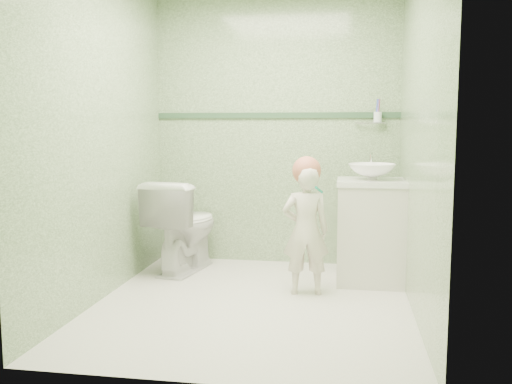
# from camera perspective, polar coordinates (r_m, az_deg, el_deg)

# --- Properties ---
(ground) EXTENTS (2.50, 2.50, 0.00)m
(ground) POSITION_cam_1_polar(r_m,az_deg,el_deg) (3.98, -0.36, -11.48)
(ground) COLOR silver
(ground) RESTS_ON ground
(room_shell) EXTENTS (2.50, 2.54, 2.40)m
(room_shell) POSITION_cam_1_polar(r_m,az_deg,el_deg) (3.78, -0.37, 6.07)
(room_shell) COLOR gray
(room_shell) RESTS_ON ground
(trim_stripe) EXTENTS (2.20, 0.02, 0.05)m
(trim_stripe) POSITION_cam_1_polar(r_m,az_deg,el_deg) (5.00, 2.04, 7.96)
(trim_stripe) COLOR #2F4F35
(trim_stripe) RESTS_ON room_shell
(vanity) EXTENTS (0.52, 0.50, 0.80)m
(vanity) POSITION_cam_1_polar(r_m,az_deg,el_deg) (4.51, 11.78, -4.19)
(vanity) COLOR silver
(vanity) RESTS_ON ground
(counter) EXTENTS (0.54, 0.52, 0.04)m
(counter) POSITION_cam_1_polar(r_m,az_deg,el_deg) (4.45, 11.91, 1.00)
(counter) COLOR white
(counter) RESTS_ON vanity
(basin) EXTENTS (0.37, 0.37, 0.13)m
(basin) POSITION_cam_1_polar(r_m,az_deg,el_deg) (4.44, 11.93, 2.08)
(basin) COLOR white
(basin) RESTS_ON counter
(faucet) EXTENTS (0.03, 0.13, 0.18)m
(faucet) POSITION_cam_1_polar(r_m,az_deg,el_deg) (4.62, 11.85, 3.25)
(faucet) COLOR silver
(faucet) RESTS_ON counter
(cup_holder) EXTENTS (0.26, 0.07, 0.21)m
(cup_holder) POSITION_cam_1_polar(r_m,az_deg,el_deg) (4.91, 12.43, 7.60)
(cup_holder) COLOR silver
(cup_holder) RESTS_ON room_shell
(toilet) EXTENTS (0.58, 0.85, 0.80)m
(toilet) POSITION_cam_1_polar(r_m,az_deg,el_deg) (4.80, -7.49, -3.45)
(toilet) COLOR white
(toilet) RESTS_ON ground
(toddler) EXTENTS (0.38, 0.28, 0.96)m
(toddler) POSITION_cam_1_polar(r_m,az_deg,el_deg) (4.11, 5.18, -4.01)
(toddler) COLOR beige
(toddler) RESTS_ON ground
(hair_cap) EXTENTS (0.21, 0.21, 0.21)m
(hair_cap) POSITION_cam_1_polar(r_m,az_deg,el_deg) (4.07, 5.28, 2.22)
(hair_cap) COLOR #BC684F
(hair_cap) RESTS_ON toddler
(teal_toothbrush) EXTENTS (0.11, 0.14, 0.08)m
(teal_toothbrush) POSITION_cam_1_polar(r_m,az_deg,el_deg) (3.94, 6.45, 0.30)
(teal_toothbrush) COLOR #078367
(teal_toothbrush) RESTS_ON toddler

